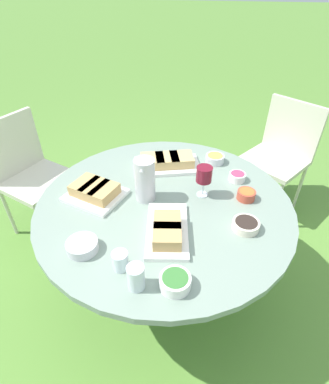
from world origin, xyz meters
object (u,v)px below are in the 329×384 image
Objects in this scene: wine_glass at (204,175)px; chair_near_right at (28,169)px; water_pitcher at (145,180)px; chair_near_left at (281,150)px; dining_table at (164,215)px.

chair_near_right is at bearing -104.95° from wine_glass.
water_pitcher reaches higher than wine_glass.
wine_glass is at bearing 104.72° from water_pitcher.
chair_near_left is 1.92m from chair_near_right.
dining_table is 0.24m from water_pitcher.
chair_near_right is at bearing -72.23° from chair_near_left.
dining_table is 7.63× the size of wine_glass.
wine_glass is (0.92, -0.58, 0.31)m from chair_near_left.
chair_near_right is 5.10× the size of wine_glass.
wine_glass is at bearing -32.06° from chair_near_left.
water_pitcher is (0.41, 0.96, 0.30)m from chair_near_right.
chair_near_left reaches higher than dining_table.
water_pitcher is 1.34× the size of wine_glass.
dining_table is 1.14m from chair_near_right.
dining_table is at bearing 84.96° from water_pitcher.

